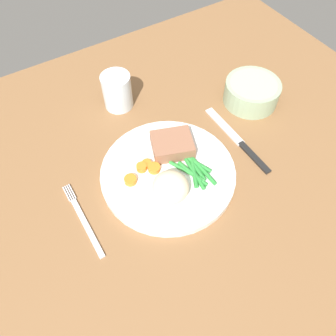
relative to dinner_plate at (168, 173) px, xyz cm
name	(u,v)px	position (x,y,z in cm)	size (l,w,h in cm)	color
dining_table	(158,176)	(-1.42, 1.64, -1.80)	(120.00, 90.00, 2.00)	brown
dinner_plate	(168,173)	(0.00, 0.00, 0.00)	(26.21, 26.21, 1.60)	white
meat_portion	(172,145)	(3.54, 4.13, 2.23)	(7.97, 6.71, 2.85)	#936047
mashed_potatoes	(171,187)	(-2.36, -4.72, 3.36)	(6.59, 6.67, 5.12)	beige
carrot_slices	(144,171)	(-4.19, 2.08, 1.34)	(7.55, 4.24, 1.21)	orange
green_beans	(194,169)	(4.38, -2.57, 1.19)	(6.25, 9.74, 0.85)	#2D8C38
fork	(83,220)	(-18.08, -0.26, -0.60)	(1.44, 16.60, 0.40)	silver
knife	(238,141)	(17.26, -0.29, -0.60)	(1.70, 20.50, 0.64)	black
water_glass	(117,93)	(0.76, 22.73, 2.73)	(6.49, 6.49, 8.10)	silver
salad_bowl	(252,91)	(27.19, 7.98, 2.08)	(12.35, 12.35, 5.11)	#99B28C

